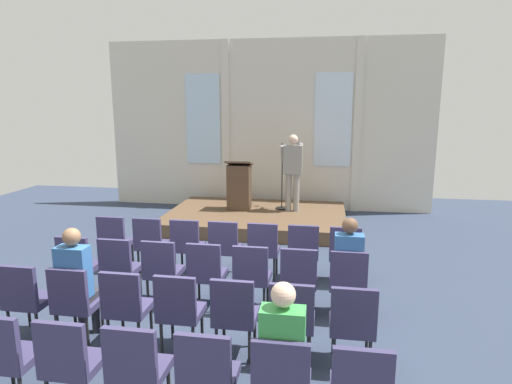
% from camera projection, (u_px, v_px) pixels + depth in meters
% --- Properties ---
extents(ground_plane, '(16.26, 16.26, 0.00)m').
position_uv_depth(ground_plane, '(200.00, 319.00, 5.58)').
color(ground_plane, '#2D384C').
extents(rear_partition, '(8.40, 0.14, 4.31)m').
position_uv_depth(rear_partition, '(268.00, 126.00, 11.19)').
color(rear_partition, beige).
rests_on(rear_partition, ground).
extents(stage_platform, '(4.02, 2.77, 0.28)m').
position_uv_depth(stage_platform, '(256.00, 218.00, 9.97)').
color(stage_platform, brown).
rests_on(stage_platform, ground).
extents(speaker, '(0.50, 0.69, 1.76)m').
position_uv_depth(speaker, '(293.00, 167.00, 9.87)').
color(speaker, gray).
rests_on(speaker, stage_platform).
extents(mic_stand, '(0.28, 0.28, 1.55)m').
position_uv_depth(mic_stand, '(282.00, 195.00, 10.18)').
color(mic_stand, black).
rests_on(mic_stand, stage_platform).
extents(lectern, '(0.60, 0.48, 1.16)m').
position_uv_depth(lectern, '(239.00, 186.00, 10.12)').
color(lectern, '#4C3828').
rests_on(lectern, stage_platform).
extents(chair_r0_c0, '(0.46, 0.44, 0.94)m').
position_uv_depth(chair_r0_c0, '(115.00, 239.00, 7.14)').
color(chair_r0_c0, black).
rests_on(chair_r0_c0, ground).
extents(chair_r0_c1, '(0.46, 0.44, 0.94)m').
position_uv_depth(chair_r0_c1, '(150.00, 241.00, 7.04)').
color(chair_r0_c1, black).
rests_on(chair_r0_c1, ground).
extents(chair_r0_c2, '(0.46, 0.44, 0.94)m').
position_uv_depth(chair_r0_c2, '(187.00, 243.00, 6.94)').
color(chair_r0_c2, black).
rests_on(chair_r0_c2, ground).
extents(chair_r0_c3, '(0.46, 0.44, 0.94)m').
position_uv_depth(chair_r0_c3, '(225.00, 245.00, 6.85)').
color(chair_r0_c3, black).
rests_on(chair_r0_c3, ground).
extents(chair_r0_c4, '(0.46, 0.44, 0.94)m').
position_uv_depth(chair_r0_c4, '(264.00, 247.00, 6.75)').
color(chair_r0_c4, black).
rests_on(chair_r0_c4, ground).
extents(chair_r0_c5, '(0.46, 0.44, 0.94)m').
position_uv_depth(chair_r0_c5, '(303.00, 249.00, 6.65)').
color(chair_r0_c5, black).
rests_on(chair_r0_c5, ground).
extents(chair_r0_c6, '(0.46, 0.44, 0.94)m').
position_uv_depth(chair_r0_c6, '(345.00, 251.00, 6.55)').
color(chair_r0_c6, black).
rests_on(chair_r0_c6, ground).
extents(chair_r1_c0, '(0.46, 0.44, 0.94)m').
position_uv_depth(chair_r1_c0, '(78.00, 263.00, 6.09)').
color(chair_r1_c0, black).
rests_on(chair_r1_c0, ground).
extents(chair_r1_c1, '(0.46, 0.44, 0.94)m').
position_uv_depth(chair_r1_c1, '(119.00, 265.00, 5.99)').
color(chair_r1_c1, black).
rests_on(chair_r1_c1, ground).
extents(chair_r1_c2, '(0.46, 0.44, 0.94)m').
position_uv_depth(chair_r1_c2, '(162.00, 268.00, 5.89)').
color(chair_r1_c2, black).
rests_on(chair_r1_c2, ground).
extents(chair_r1_c3, '(0.46, 0.44, 0.94)m').
position_uv_depth(chair_r1_c3, '(206.00, 271.00, 5.79)').
color(chair_r1_c3, black).
rests_on(chair_r1_c3, ground).
extents(chair_r1_c4, '(0.46, 0.44, 0.94)m').
position_uv_depth(chair_r1_c4, '(252.00, 273.00, 5.70)').
color(chair_r1_c4, black).
rests_on(chair_r1_c4, ground).
extents(chair_r1_c5, '(0.46, 0.44, 0.94)m').
position_uv_depth(chair_r1_c5, '(299.00, 276.00, 5.60)').
color(chair_r1_c5, black).
rests_on(chair_r1_c5, ground).
extents(chair_r1_c6, '(0.46, 0.44, 0.94)m').
position_uv_depth(chair_r1_c6, '(348.00, 279.00, 5.50)').
color(chair_r1_c6, black).
rests_on(chair_r1_c6, ground).
extents(audience_r1_c6, '(0.36, 0.39, 1.33)m').
position_uv_depth(audience_r1_c6, '(348.00, 262.00, 5.54)').
color(audience_r1_c6, '#2D2D33').
rests_on(audience_r1_c6, ground).
extents(chair_r2_c0, '(0.46, 0.44, 0.94)m').
position_uv_depth(chair_r2_c0, '(26.00, 296.00, 5.03)').
color(chair_r2_c0, black).
rests_on(chair_r2_c0, ground).
extents(chair_r2_c1, '(0.46, 0.44, 0.94)m').
position_uv_depth(chair_r2_c1, '(75.00, 300.00, 4.94)').
color(chair_r2_c1, black).
rests_on(chair_r2_c1, ground).
extents(audience_r2_c1, '(0.36, 0.39, 1.37)m').
position_uv_depth(audience_r2_c1, '(77.00, 279.00, 4.97)').
color(audience_r2_c1, '#2D2D33').
rests_on(audience_r2_c1, ground).
extents(chair_r2_c2, '(0.46, 0.44, 0.94)m').
position_uv_depth(chair_r2_c2, '(126.00, 304.00, 4.84)').
color(chair_r2_c2, black).
rests_on(chair_r2_c2, ground).
extents(chair_r2_c3, '(0.46, 0.44, 0.94)m').
position_uv_depth(chair_r2_c3, '(179.00, 308.00, 4.74)').
color(chair_r2_c3, black).
rests_on(chair_r2_c3, ground).
extents(chair_r2_c4, '(0.46, 0.44, 0.94)m').
position_uv_depth(chair_r2_c4, '(234.00, 312.00, 4.64)').
color(chair_r2_c4, black).
rests_on(chair_r2_c4, ground).
extents(chair_r2_c5, '(0.46, 0.44, 0.94)m').
position_uv_depth(chair_r2_c5, '(292.00, 316.00, 4.55)').
color(chair_r2_c5, black).
rests_on(chair_r2_c5, ground).
extents(chair_r2_c6, '(0.46, 0.44, 0.94)m').
position_uv_depth(chair_r2_c6, '(353.00, 321.00, 4.45)').
color(chair_r2_c6, black).
rests_on(chair_r2_c6, ground).
extents(chair_r3_c1, '(0.46, 0.44, 0.94)m').
position_uv_depth(chair_r3_c1, '(6.00, 353.00, 3.88)').
color(chair_r3_c1, black).
rests_on(chair_r3_c1, ground).
extents(chair_r3_c2, '(0.46, 0.44, 0.94)m').
position_uv_depth(chair_r3_c2, '(70.00, 359.00, 3.79)').
color(chair_r3_c2, black).
rests_on(chair_r3_c2, ground).
extents(chair_r3_c3, '(0.46, 0.44, 0.94)m').
position_uv_depth(chair_r3_c3, '(137.00, 366.00, 3.69)').
color(chair_r3_c3, black).
rests_on(chair_r3_c3, ground).
extents(chair_r3_c4, '(0.46, 0.44, 0.94)m').
position_uv_depth(chair_r3_c4, '(207.00, 373.00, 3.59)').
color(chair_r3_c4, black).
rests_on(chair_r3_c4, ground).
extents(chair_r3_c5, '(0.46, 0.44, 0.94)m').
position_uv_depth(chair_r3_c5, '(282.00, 381.00, 3.49)').
color(chair_r3_c5, black).
rests_on(chair_r3_c5, ground).
extents(audience_r3_c5, '(0.36, 0.39, 1.36)m').
position_uv_depth(audience_r3_c5, '(283.00, 351.00, 3.53)').
color(audience_r3_c5, '#2D2D33').
rests_on(audience_r3_c5, ground).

